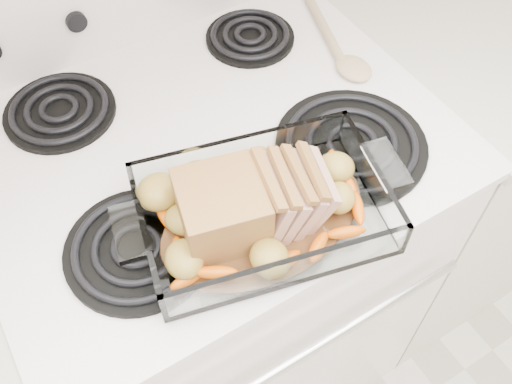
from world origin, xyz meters
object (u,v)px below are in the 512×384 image
counter_right (432,154)px  baking_dish (263,214)px  electric_range (217,263)px  pork_roast (245,209)px

counter_right → baking_dish: 0.87m
counter_right → baking_dish: baking_dish is taller
electric_range → counter_right: bearing=-0.1°
counter_right → pork_roast: pork_roast is taller
electric_range → baking_dish: 0.53m
baking_dish → pork_roast: (-0.03, 0.00, 0.03)m
baking_dish → counter_right: bearing=31.1°
electric_range → pork_roast: (-0.04, -0.22, 0.52)m
counter_right → electric_range: bearing=179.9°
electric_range → pork_roast: 0.56m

